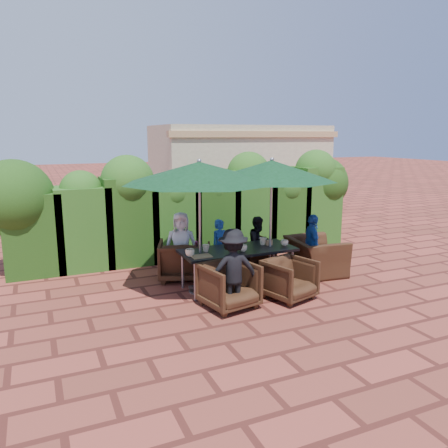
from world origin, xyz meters
name	(u,v)px	position (x,y,z in m)	size (l,w,h in m)	color
ground	(232,284)	(0.00, 0.00, 0.00)	(80.00, 80.00, 0.00)	brown
dining_table	(238,253)	(0.04, -0.17, 0.67)	(2.19, 0.90, 0.75)	black
umbrella_left	(199,173)	(-0.71, -0.13, 2.21)	(2.75, 2.75, 2.46)	gray
umbrella_right	(272,171)	(0.70, -0.24, 2.21)	(2.45, 2.45, 2.46)	gray
chair_far_left	(180,258)	(-0.83, 0.71, 0.43)	(0.84, 0.79, 0.86)	black
chair_far_mid	(224,257)	(0.14, 0.70, 0.35)	(0.69, 0.64, 0.71)	black
chair_far_right	(255,252)	(0.92, 0.80, 0.36)	(0.69, 0.65, 0.72)	black
chair_near_left	(229,283)	(-0.53, -1.04, 0.43)	(0.83, 0.77, 0.85)	black
chair_near_right	(290,277)	(0.61, -1.11, 0.40)	(0.77, 0.72, 0.79)	black
chair_end_right	(316,250)	(1.90, -0.07, 0.50)	(1.15, 0.75, 1.01)	black
adult_far_left	(181,245)	(-0.77, 0.80, 0.68)	(0.67, 0.40, 1.36)	silver
adult_far_mid	(220,247)	(0.07, 0.75, 0.58)	(0.42, 0.34, 1.15)	#1D4CA0
adult_far_right	(258,243)	(0.94, 0.69, 0.58)	(0.56, 0.34, 1.16)	black
adult_near_left	(233,269)	(-0.49, -1.10, 0.68)	(0.87, 0.40, 1.37)	black
adult_end_right	(312,245)	(1.75, -0.14, 0.64)	(0.75, 0.38, 1.29)	#1D4CA0
child_left	(197,258)	(-0.42, 0.82, 0.37)	(0.26, 0.21, 0.73)	#C64680
child_right	(232,249)	(0.44, 0.96, 0.44)	(0.32, 0.26, 0.88)	#90499E
pedestrian_a	(218,204)	(1.45, 4.16, 0.90)	(1.68, 0.60, 1.80)	#248425
pedestrian_b	(251,201)	(2.68, 4.42, 0.88)	(0.85, 0.52, 1.76)	#C64680
pedestrian_c	(277,200)	(3.47, 4.23, 0.91)	(1.16, 0.53, 1.82)	gray
cup_a	(190,253)	(-0.96, -0.28, 0.82)	(0.17, 0.17, 0.13)	beige
cup_b	(206,248)	(-0.59, -0.11, 0.82)	(0.14, 0.14, 0.13)	beige
cup_c	(243,248)	(0.05, -0.37, 0.81)	(0.16, 0.16, 0.13)	beige
cup_d	(263,241)	(0.63, -0.07, 0.82)	(0.15, 0.15, 0.14)	beige
cup_e	(285,243)	(0.98, -0.31, 0.81)	(0.15, 0.15, 0.12)	beige
ketchup_bottle	(234,245)	(-0.04, -0.16, 0.83)	(0.04, 0.04, 0.17)	#B20C0A
sauce_bottle	(234,244)	(0.01, -0.07, 0.83)	(0.04, 0.04, 0.17)	#4C230C
serving_tray	(201,256)	(-0.78, -0.40, 0.76)	(0.35, 0.25, 0.02)	#A4814F
number_block_left	(233,248)	(-0.09, -0.22, 0.80)	(0.12, 0.06, 0.10)	tan
number_block_right	(269,243)	(0.73, -0.15, 0.80)	(0.12, 0.06, 0.10)	tan
hedge_wall	(189,202)	(-0.06, 2.32, 1.30)	(9.10, 1.60, 2.50)	#1B3E11
building	(239,170)	(3.50, 6.99, 1.61)	(6.20, 3.08, 3.20)	beige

